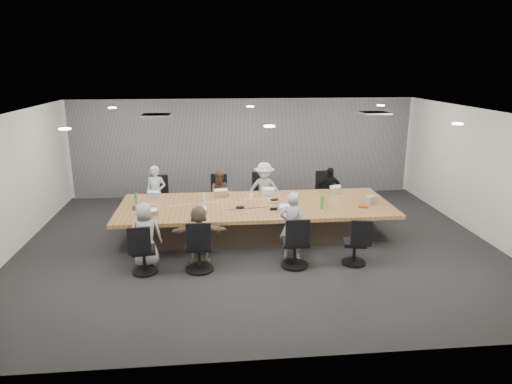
{
  "coord_description": "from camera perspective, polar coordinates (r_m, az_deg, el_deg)",
  "views": [
    {
      "loc": [
        -0.94,
        -9.13,
        3.73
      ],
      "look_at": [
        0.0,
        0.4,
        1.05
      ],
      "focal_mm": 32.0,
      "sensor_mm": 36.0,
      "label": 1
    }
  ],
  "objects": [
    {
      "name": "curtain",
      "position": [
        13.29,
        -1.5,
        5.54
      ],
      "size": [
        9.8,
        0.04,
        2.8
      ],
      "primitive_type": "cube",
      "color": "gray",
      "rests_on": "ground"
    },
    {
      "name": "conference_table",
      "position": [
        10.23,
        -0.06,
        -3.35
      ],
      "size": [
        6.0,
        2.2,
        0.74
      ],
      "color": "#46352A",
      "rests_on": "ground"
    },
    {
      "name": "mic_left",
      "position": [
        9.87,
        -2.01,
        -1.91
      ],
      "size": [
        0.17,
        0.11,
        0.03
      ],
      "primitive_type": "cube",
      "rotation": [
        0.0,
        0.0,
        0.02
      ],
      "color": "black",
      "rests_on": "conference_table"
    },
    {
      "name": "bottle_clear",
      "position": [
        10.34,
        -6.51,
        -0.67
      ],
      "size": [
        0.07,
        0.07,
        0.21
      ],
      "primitive_type": "cylinder",
      "rotation": [
        0.0,
        0.0,
        -0.08
      ],
      "color": "silver",
      "rests_on": "conference_table"
    },
    {
      "name": "person_0",
      "position": [
        11.48,
        -12.38,
        -0.15
      ],
      "size": [
        0.54,
        0.4,
        1.36
      ],
      "primitive_type": "imported",
      "rotation": [
        0.0,
        0.0,
        6.11
      ],
      "color": "#A4B8C2",
      "rests_on": "ground"
    },
    {
      "name": "chair_2",
      "position": [
        11.87,
        0.84,
        -0.57
      ],
      "size": [
        0.64,
        0.64,
        0.83
      ],
      "primitive_type": null,
      "rotation": [
        0.0,
        0.0,
        2.98
      ],
      "color": "black",
      "rests_on": "ground"
    },
    {
      "name": "wall_right",
      "position": [
        11.14,
        26.78,
        1.86
      ],
      "size": [
        0.0,
        8.0,
        2.8
      ],
      "primitive_type": "cube",
      "rotation": [
        1.57,
        0.0,
        -1.57
      ],
      "color": "silver",
      "rests_on": "ground"
    },
    {
      "name": "bottle_green_right",
      "position": [
        9.89,
        8.24,
        -1.3
      ],
      "size": [
        0.08,
        0.08,
        0.27
      ],
      "primitive_type": "cylinder",
      "rotation": [
        0.0,
        0.0,
        -0.08
      ],
      "color": "#3B833C",
      "rests_on": "conference_table"
    },
    {
      "name": "person_4",
      "position": [
        8.94,
        -13.64,
        -5.17
      ],
      "size": [
        0.67,
        0.5,
        1.25
      ],
      "primitive_type": "imported",
      "rotation": [
        0.0,
        0.0,
        3.31
      ],
      "color": "#A2A5A3",
      "rests_on": "ground"
    },
    {
      "name": "person_6",
      "position": [
        8.95,
        4.52,
        -4.27
      ],
      "size": [
        0.57,
        0.45,
        1.38
      ],
      "primitive_type": "imported",
      "rotation": [
        0.0,
        0.0,
        2.89
      ],
      "color": "#A7A8B4",
      "rests_on": "ground"
    },
    {
      "name": "chair_7",
      "position": [
        9.02,
        12.22,
        -6.66
      ],
      "size": [
        0.58,
        0.58,
        0.72
      ],
      "primitive_type": null,
      "rotation": [
        0.0,
        0.0,
        -0.2
      ],
      "color": "black",
      "rests_on": "ground"
    },
    {
      "name": "wall_left",
      "position": [
        10.26,
        -28.77,
        0.54
      ],
      "size": [
        0.0,
        8.0,
        2.8
      ],
      "primitive_type": "cube",
      "rotation": [
        1.57,
        0.0,
        1.57
      ],
      "color": "silver",
      "rests_on": "ground"
    },
    {
      "name": "laptop_5",
      "position": [
        9.32,
        -7.07,
        -3.14
      ],
      "size": [
        0.32,
        0.23,
        0.02
      ],
      "primitive_type": "cube",
      "rotation": [
        0.0,
        0.0,
        0.07
      ],
      "color": "#B2B2B7",
      "rests_on": "conference_table"
    },
    {
      "name": "mic_right",
      "position": [
        10.43,
        2.31,
        -0.95
      ],
      "size": [
        0.18,
        0.14,
        0.03
      ],
      "primitive_type": "cube",
      "rotation": [
        0.0,
        0.0,
        0.3
      ],
      "color": "black",
      "rests_on": "conference_table"
    },
    {
      "name": "laptop_6",
      "position": [
        9.44,
        3.94,
        -2.81
      ],
      "size": [
        0.31,
        0.23,
        0.02
      ],
      "primitive_type": "cube",
      "rotation": [
        0.0,
        0.0,
        -0.09
      ],
      "color": "#B2B2B7",
      "rests_on": "conference_table"
    },
    {
      "name": "ceiling",
      "position": [
        9.22,
        0.25,
        9.85
      ],
      "size": [
        10.0,
        8.0,
        0.0
      ],
      "primitive_type": "cube",
      "color": "white",
      "rests_on": "wall_back"
    },
    {
      "name": "cup_white_far",
      "position": [
        10.55,
        -0.57,
        -0.52
      ],
      "size": [
        0.11,
        0.11,
        0.11
      ],
      "primitive_type": "cylinder",
      "rotation": [
        0.0,
        0.0,
        0.38
      ],
      "color": "white",
      "rests_on": "conference_table"
    },
    {
      "name": "laptop_1",
      "position": [
        10.85,
        -4.36,
        -0.36
      ],
      "size": [
        0.36,
        0.26,
        0.02
      ],
      "primitive_type": "cube",
      "rotation": [
        0.0,
        0.0,
        3.23
      ],
      "color": "#8C6647",
      "rests_on": "conference_table"
    },
    {
      "name": "cup_white_near",
      "position": [
        10.66,
        5.09,
        -0.43
      ],
      "size": [
        0.09,
        0.09,
        0.1
      ],
      "primitive_type": "cylinder",
      "rotation": [
        0.0,
        0.0,
        0.05
      ],
      "color": "white",
      "rests_on": "conference_table"
    },
    {
      "name": "person_1",
      "position": [
        11.42,
        -4.41,
        -0.33
      ],
      "size": [
        0.64,
        0.54,
        1.2
      ],
      "primitive_type": "imported",
      "rotation": [
        0.0,
        0.0,
        6.13
      ],
      "color": "#4F392A",
      "rests_on": "ground"
    },
    {
      "name": "laptop_3",
      "position": [
        11.24,
        9.84,
        0.03
      ],
      "size": [
        0.32,
        0.25,
        0.02
      ],
      "primitive_type": "cube",
      "rotation": [
        0.0,
        0.0,
        3.36
      ],
      "color": "#B2B2B7",
      "rests_on": "conference_table"
    },
    {
      "name": "laptop_2",
      "position": [
        10.92,
        1.38,
        -0.2
      ],
      "size": [
        0.33,
        0.24,
        0.02
      ],
      "primitive_type": "cube",
      "rotation": [
        0.0,
        0.0,
        3.02
      ],
      "color": "#B2B2B7",
      "rests_on": "conference_table"
    },
    {
      "name": "chair_3",
      "position": [
        12.17,
        8.67,
        -0.35
      ],
      "size": [
        0.57,
        0.57,
        0.83
      ],
      "primitive_type": null,
      "rotation": [
        0.0,
        0.0,
        3.13
      ],
      "color": "black",
      "rests_on": "ground"
    },
    {
      "name": "person_3",
      "position": [
        11.79,
        9.12,
        0.13
      ],
      "size": [
        0.76,
        0.39,
        1.23
      ],
      "primitive_type": "imported",
      "rotation": [
        0.0,
        0.0,
        6.15
      ],
      "color": "black",
      "rests_on": "ground"
    },
    {
      "name": "chair_1",
      "position": [
        11.81,
        -4.43,
        -0.81
      ],
      "size": [
        0.6,
        0.6,
        0.79
      ],
      "primitive_type": null,
      "rotation": [
        0.0,
        0.0,
        3.0
      ],
      "color": "black",
      "rests_on": "ground"
    },
    {
      "name": "chair_4",
      "position": [
        8.71,
        -13.84,
        -7.54
      ],
      "size": [
        0.56,
        0.56,
        0.74
      ],
      "primitive_type": null,
      "rotation": [
        0.0,
        0.0,
        0.13
      ],
      "color": "black",
      "rests_on": "ground"
    },
    {
      "name": "laptop_4",
      "position": [
        9.41,
        -13.25,
        -3.27
      ],
      "size": [
        0.32,
        0.25,
        0.02
      ],
      "primitive_type": "cube",
      "rotation": [
        0.0,
        0.0,
        0.16
      ],
      "color": "#8C6647",
      "rests_on": "conference_table"
    },
    {
      "name": "chair_5",
      "position": [
        8.6,
        -7.12,
        -7.2
      ],
      "size": [
        0.57,
        0.57,
        0.82
      ],
      "primitive_type": null,
      "rotation": [
        0.0,
        0.0,
        -0.03
      ],
      "color": "black",
      "rests_on": "ground"
    },
    {
      "name": "wall_back",
      "position": [
        13.37,
        -1.52,
        5.6
      ],
      "size": [
        10.0,
        0.0,
        2.8
      ],
      "primitive_type": "cube",
      "rotation": [
        1.57,
        0.0,
        0.0
      ],
      "color": "silver",
      "rests_on": "ground"
    },
    {
      "name": "wall_front",
      "position": [
        5.71,
        4.39,
        -8.51
      ],
      "size": [
        10.0,
        0.0,
        2.8
      ],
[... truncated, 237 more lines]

